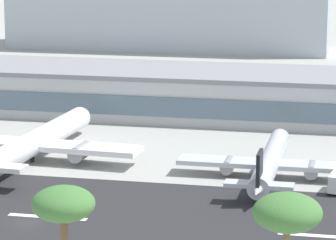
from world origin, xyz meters
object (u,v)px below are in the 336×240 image
Objects in this scene: palm_tree_2 at (287,215)px; terminal_building at (195,93)px; airliner_black_tail_gate_2 at (269,164)px; airliner_red_tail_gate_1 at (32,144)px; palm_tree_0 at (63,208)px.

terminal_building is at bearing 105.11° from palm_tree_2.
airliner_black_tail_gate_2 is (21.70, -48.26, -2.50)m from terminal_building.
palm_tree_0 reaches higher than airliner_red_tail_gate_1.
palm_tree_2 reaches higher than airliner_black_tail_gate_2.
terminal_building is 116.06m from palm_tree_0.
palm_tree_0 is 1.05× the size of palm_tree_2.
palm_tree_0 reaches higher than airliner_black_tail_gate_2.
terminal_building is 4.90× the size of airliner_black_tail_gate_2.
airliner_black_tail_gate_2 is at bearing -89.30° from airliner_red_tail_gate_1.
terminal_building is at bearing -20.84° from airliner_red_tail_gate_1.
airliner_black_tail_gate_2 is (42.85, -2.41, -0.62)m from airliner_red_tail_gate_1.
palm_tree_2 is at bearing -172.51° from airliner_black_tail_gate_2.
airliner_black_tail_gate_2 is 69.52m from palm_tree_0.
airliner_red_tail_gate_1 reaches higher than airliner_black_tail_gate_2.
airliner_red_tail_gate_1 is at bearing 128.23° from palm_tree_2.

